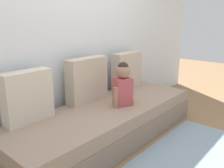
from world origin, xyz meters
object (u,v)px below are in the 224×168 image
Objects in this scene: throw_pillow_left at (28,97)px; toddler at (123,84)px; throw_pillow_center at (87,80)px; couch at (107,124)px; banana at (132,97)px; throw_pillow_right at (127,70)px.

throw_pillow_left is 0.99× the size of toddler.
throw_pillow_center is 1.08× the size of toddler.
couch is 14.59× the size of banana.
throw_pillow_left is 0.77m from throw_pillow_center.
couch is 5.04× the size of throw_pillow_left.
throw_pillow_left is 0.92× the size of throw_pillow_center.
throw_pillow_right is at bearing 34.02° from toddler.
banana is at bearing 9.86° from toddler.
toddler is (0.94, -0.41, 0.00)m from throw_pillow_left.
throw_pillow_left is at bearing 157.60° from couch.
throw_pillow_center reaches higher than couch.
throw_pillow_left is at bearing 180.00° from throw_pillow_right.
banana is (0.41, -0.36, -0.24)m from throw_pillow_center.
throw_pillow_right reaches higher than toddler.
throw_pillow_center is 3.16× the size of banana.
couch is 0.95m from throw_pillow_left.
throw_pillow_right is at bearing 22.40° from couch.
throw_pillow_left is 1.25m from banana.
throw_pillow_center reaches higher than throw_pillow_right.
throw_pillow_right is (0.77, 0.32, 0.45)m from couch.
throw_pillow_center is at bearing 0.00° from throw_pillow_left.
couch is 0.56m from throw_pillow_center.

